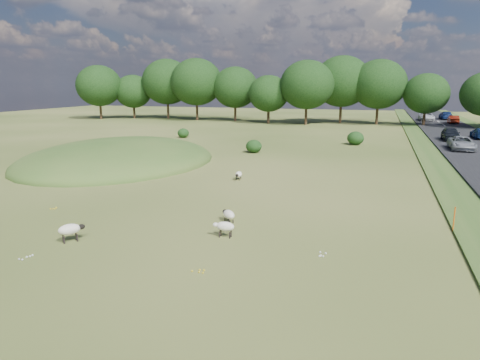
{
  "coord_description": "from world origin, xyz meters",
  "views": [
    {
      "loc": [
        9.98,
        -20.52,
        6.79
      ],
      "look_at": [
        2.0,
        4.0,
        1.0
      ],
      "focal_mm": 32.0,
      "sensor_mm": 36.0,
      "label": 1
    }
  ],
  "objects_px": {
    "car_6": "(453,119)",
    "car_7": "(426,116)",
    "sheep_2": "(70,229)",
    "car_3": "(462,143)",
    "sheep_0": "(225,226)",
    "car_1": "(446,115)",
    "marker_post": "(454,219)",
    "sheep_1": "(229,214)",
    "car_4": "(451,134)",
    "sheep_3": "(239,175)"
  },
  "relations": [
    {
      "from": "marker_post",
      "to": "sheep_2",
      "type": "xyz_separation_m",
      "value": [
        -16.22,
        -6.72,
        -0.03
      ]
    },
    {
      "from": "sheep_2",
      "to": "car_4",
      "type": "relative_size",
      "value": 0.24
    },
    {
      "from": "car_3",
      "to": "car_7",
      "type": "xyz_separation_m",
      "value": [
        0.0,
        38.0,
        0.09
      ]
    },
    {
      "from": "sheep_3",
      "to": "car_1",
      "type": "xyz_separation_m",
      "value": [
        21.42,
        61.38,
        0.62
      ]
    },
    {
      "from": "marker_post",
      "to": "sheep_2",
      "type": "distance_m",
      "value": 17.55
    },
    {
      "from": "marker_post",
      "to": "sheep_3",
      "type": "height_order",
      "value": "marker_post"
    },
    {
      "from": "car_1",
      "to": "car_4",
      "type": "xyz_separation_m",
      "value": [
        -3.8,
        -34.28,
        0.02
      ]
    },
    {
      "from": "sheep_3",
      "to": "car_4",
      "type": "height_order",
      "value": "car_4"
    },
    {
      "from": "marker_post",
      "to": "car_6",
      "type": "height_order",
      "value": "car_6"
    },
    {
      "from": "car_4",
      "to": "car_6",
      "type": "xyz_separation_m",
      "value": [
        3.8,
        25.1,
        -0.09
      ]
    },
    {
      "from": "sheep_0",
      "to": "car_1",
      "type": "xyz_separation_m",
      "value": [
        18.27,
        72.96,
        0.48
      ]
    },
    {
      "from": "sheep_1",
      "to": "sheep_3",
      "type": "xyz_separation_m",
      "value": [
        -2.57,
        9.41,
        -0.0
      ]
    },
    {
      "from": "car_1",
      "to": "car_4",
      "type": "relative_size",
      "value": 1.14
    },
    {
      "from": "car_6",
      "to": "car_7",
      "type": "height_order",
      "value": "car_7"
    },
    {
      "from": "car_1",
      "to": "car_6",
      "type": "bearing_deg",
      "value": 90.0
    },
    {
      "from": "car_1",
      "to": "marker_post",
      "type": "bearing_deg",
      "value": 83.14
    },
    {
      "from": "sheep_0",
      "to": "car_1",
      "type": "relative_size",
      "value": 0.2
    },
    {
      "from": "sheep_3",
      "to": "car_6",
      "type": "relative_size",
      "value": 0.26
    },
    {
      "from": "sheep_2",
      "to": "car_1",
      "type": "distance_m",
      "value": 79.48
    },
    {
      "from": "sheep_2",
      "to": "sheep_3",
      "type": "height_order",
      "value": "sheep_2"
    },
    {
      "from": "marker_post",
      "to": "sheep_1",
      "type": "bearing_deg",
      "value": -169.79
    },
    {
      "from": "sheep_2",
      "to": "sheep_3",
      "type": "relative_size",
      "value": 1.04
    },
    {
      "from": "sheep_0",
      "to": "sheep_2",
      "type": "bearing_deg",
      "value": 21.28
    },
    {
      "from": "sheep_0",
      "to": "car_3",
      "type": "distance_m",
      "value": 34.12
    },
    {
      "from": "marker_post",
      "to": "car_4",
      "type": "xyz_separation_m",
      "value": [
        4.49,
        34.6,
        0.41
      ]
    },
    {
      "from": "marker_post",
      "to": "car_7",
      "type": "bearing_deg",
      "value": 86.04
    },
    {
      "from": "sheep_3",
      "to": "car_7",
      "type": "bearing_deg",
      "value": 159.02
    },
    {
      "from": "sheep_1",
      "to": "sheep_3",
      "type": "height_order",
      "value": "sheep_1"
    },
    {
      "from": "sheep_1",
      "to": "car_3",
      "type": "height_order",
      "value": "car_3"
    },
    {
      "from": "sheep_1",
      "to": "sheep_3",
      "type": "distance_m",
      "value": 9.75
    },
    {
      "from": "sheep_3",
      "to": "car_7",
      "type": "relative_size",
      "value": 0.19
    },
    {
      "from": "sheep_0",
      "to": "car_6",
      "type": "bearing_deg",
      "value": -107.73
    },
    {
      "from": "sheep_3",
      "to": "car_4",
      "type": "xyz_separation_m",
      "value": [
        17.62,
        27.1,
        0.64
      ]
    },
    {
      "from": "car_3",
      "to": "car_4",
      "type": "relative_size",
      "value": 1.08
    },
    {
      "from": "marker_post",
      "to": "sheep_2",
      "type": "relative_size",
      "value": 1.1
    },
    {
      "from": "car_4",
      "to": "car_6",
      "type": "relative_size",
      "value": 1.1
    },
    {
      "from": "sheep_0",
      "to": "car_3",
      "type": "relative_size",
      "value": 0.21
    },
    {
      "from": "sheep_0",
      "to": "car_3",
      "type": "xyz_separation_m",
      "value": [
        14.47,
        30.9,
        0.41
      ]
    },
    {
      "from": "car_6",
      "to": "car_7",
      "type": "bearing_deg",
      "value": -53.47
    },
    {
      "from": "car_3",
      "to": "sheep_1",
      "type": "bearing_deg",
      "value": -117.64
    },
    {
      "from": "marker_post",
      "to": "sheep_0",
      "type": "relative_size",
      "value": 1.18
    },
    {
      "from": "sheep_0",
      "to": "sheep_1",
      "type": "height_order",
      "value": "sheep_0"
    },
    {
      "from": "car_7",
      "to": "sheep_0",
      "type": "bearing_deg",
      "value": -101.86
    },
    {
      "from": "car_7",
      "to": "marker_post",
      "type": "bearing_deg",
      "value": -93.96
    },
    {
      "from": "sheep_3",
      "to": "car_7",
      "type": "distance_m",
      "value": 59.98
    },
    {
      "from": "sheep_2",
      "to": "car_3",
      "type": "distance_m",
      "value": 39.42
    },
    {
      "from": "sheep_0",
      "to": "car_6",
      "type": "relative_size",
      "value": 0.25
    },
    {
      "from": "car_1",
      "to": "car_6",
      "type": "distance_m",
      "value": 9.19
    },
    {
      "from": "car_3",
      "to": "car_1",
      "type": "bearing_deg",
      "value": 84.84
    },
    {
      "from": "car_6",
      "to": "car_4",
      "type": "bearing_deg",
      "value": 81.39
    }
  ]
}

